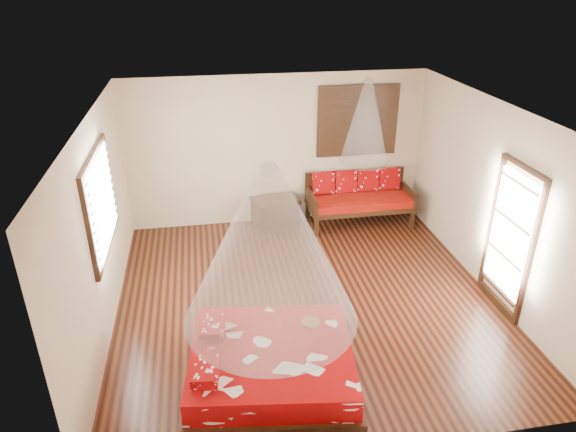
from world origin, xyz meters
name	(u,v)px	position (x,y,z in m)	size (l,w,h in m)	color
room	(308,214)	(0.00, 0.00, 1.40)	(5.54, 5.54, 2.84)	black
bed	(271,366)	(-0.77, -1.60, 0.25)	(2.17, 2.01, 0.63)	black
daybed	(358,196)	(1.50, 2.39, 0.52)	(1.96, 0.87, 0.98)	black
storage_chest	(275,212)	(-0.10, 2.45, 0.29)	(0.94, 0.77, 0.56)	black
shutter_panel	(358,121)	(1.50, 2.72, 1.90)	(1.52, 0.06, 1.32)	black
window_left	(101,202)	(-2.71, 0.20, 1.70)	(0.10, 1.74, 1.34)	black
glazed_door	(509,240)	(2.72, -0.60, 1.07)	(0.08, 1.02, 2.16)	black
wine_tray	(311,320)	(-0.21, -1.22, 0.55)	(0.23, 0.23, 0.19)	brown
mosquito_net_main	(270,246)	(-0.75, -1.60, 1.85)	(1.91, 1.91, 1.80)	white
mosquito_net_daybed	(366,122)	(1.50, 2.25, 2.00)	(0.88, 0.88, 1.50)	white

